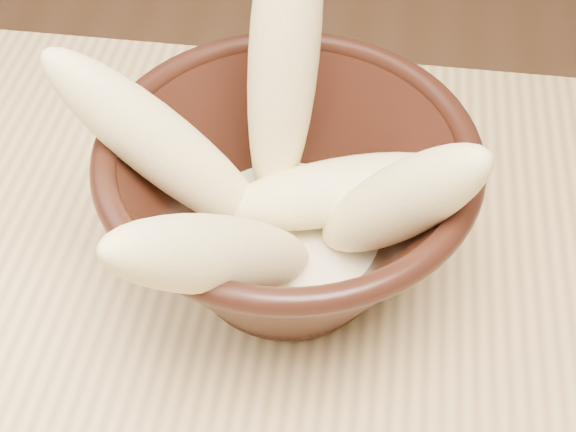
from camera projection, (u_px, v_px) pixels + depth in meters
The scene contains 7 objects.
bowl at pixel (288, 205), 0.50m from camera, with size 0.23×0.23×0.12m.
milk_puddle at pixel (288, 236), 0.52m from camera, with size 0.13×0.13×0.02m, color beige.
banana_upright at pixel (284, 55), 0.47m from camera, with size 0.04×0.04×0.21m, color #DDC482.
banana_left at pixel (165, 149), 0.47m from camera, with size 0.04×0.04×0.18m, color #DDC482.
banana_right at pixel (397, 203), 0.45m from camera, with size 0.04×0.04×0.15m, color #DDC482.
banana_across at pixel (337, 192), 0.50m from camera, with size 0.04×0.04×0.15m, color #DDC482.
banana_front at pixel (222, 255), 0.42m from camera, with size 0.04×0.04×0.19m, color #DDC482.
Camera 1 is at (0.26, -0.18, 1.19)m, focal length 50.00 mm.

